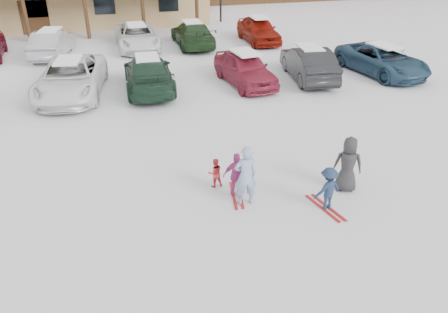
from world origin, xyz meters
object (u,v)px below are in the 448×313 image
object	(u,v)px
parked_car_9	(52,43)
parked_car_11	(193,34)
parked_car_2	(71,78)
child_navy	(328,189)
child_magenta	(237,175)
parked_car_6	(382,60)
toddler_red	(215,173)
parked_car_3	(148,74)
bystander_dark	(348,165)
parked_car_10	(137,37)
parked_car_12	(259,30)
parked_car_5	(308,63)
parked_car_4	(245,68)
adult_skier	(245,176)

from	to	relation	value
parked_car_9	parked_car_11	xyz separation A→B (m)	(8.06, 0.34, -0.01)
parked_car_2	child_navy	bearing A→B (deg)	-50.68
child_magenta	parked_car_6	world-z (taller)	parked_car_6
toddler_red	parked_car_2	distance (m)	9.87
child_magenta	parked_car_3	world-z (taller)	parked_car_3
bystander_dark	parked_car_10	world-z (taller)	bystander_dark
parked_car_9	child_magenta	bearing A→B (deg)	119.50
toddler_red	child_magenta	distance (m)	0.81
toddler_red	parked_car_12	world-z (taller)	parked_car_12
parked_car_2	parked_car_11	size ratio (longest dim) A/B	1.12
parked_car_10	parked_car_12	distance (m)	7.51
bystander_dark	parked_car_3	size ratio (longest dim) A/B	0.32
child_magenta	parked_car_12	world-z (taller)	parked_car_12
child_navy	parked_car_10	distance (m)	18.41
toddler_red	parked_car_5	bearing A→B (deg)	-130.03
child_navy	child_magenta	size ratio (longest dim) A/B	0.93
parked_car_3	parked_car_4	world-z (taller)	parked_car_4
parked_car_3	parked_car_6	distance (m)	11.44
toddler_red	parked_car_2	size ratio (longest dim) A/B	0.16
child_magenta	parked_car_5	bearing A→B (deg)	-115.22
parked_car_3	parked_car_6	size ratio (longest dim) A/B	1.00
parked_car_9	bystander_dark	bearing A→B (deg)	127.59
parked_car_2	parked_car_10	bearing A→B (deg)	71.92
parked_car_5	parked_car_9	bearing A→B (deg)	-24.16
parked_car_5	adult_skier	bearing A→B (deg)	64.09
parked_car_4	parked_car_5	size ratio (longest dim) A/B	0.94
parked_car_10	parked_car_12	bearing A→B (deg)	-3.51
bystander_dark	parked_car_6	world-z (taller)	bystander_dark
parked_car_2	parked_car_4	bearing A→B (deg)	3.33
adult_skier	parked_car_2	world-z (taller)	adult_skier
parked_car_9	parked_car_11	distance (m)	8.06
child_navy	parked_car_6	size ratio (longest dim) A/B	0.24
toddler_red	parked_car_11	size ratio (longest dim) A/B	0.18
parked_car_2	parked_car_4	size ratio (longest dim) A/B	1.28
parked_car_3	parked_car_10	bearing A→B (deg)	-89.11
parked_car_6	parked_car_12	xyz separation A→B (m)	(-3.80, 7.78, 0.06)
parked_car_6	parked_car_10	xyz separation A→B (m)	(-11.31, 8.07, -0.00)
child_magenta	parked_car_4	world-z (taller)	parked_car_4
parked_car_6	child_magenta	bearing A→B (deg)	-148.21
child_navy	parked_car_11	xyz separation A→B (m)	(-0.08, 17.87, 0.12)
child_magenta	parked_car_6	xyz separation A→B (m)	(10.03, 8.83, 0.06)
parked_car_5	child_navy	bearing A→B (deg)	75.13
parked_car_5	child_magenta	bearing A→B (deg)	62.42
bystander_dark	parked_car_6	xyz separation A→B (m)	(6.99, 9.31, -0.10)
parked_car_3	parked_car_9	distance (m)	8.36
parked_car_11	parked_car_4	bearing A→B (deg)	96.41
parked_car_3	parked_car_10	distance (m)	7.53
parked_car_2	parked_car_9	distance (m)	6.93
parked_car_9	parked_car_5	bearing A→B (deg)	158.25
parked_car_2	parked_car_12	xyz separation A→B (m)	(10.94, 7.08, -0.01)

